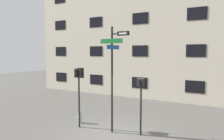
{
  "coord_description": "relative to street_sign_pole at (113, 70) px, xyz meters",
  "views": [
    {
      "loc": [
        4.47,
        -7.81,
        3.47
      ],
      "look_at": [
        -0.24,
        0.3,
        2.74
      ],
      "focal_mm": 35.0,
      "sensor_mm": 36.0,
      "label": 1
    }
  ],
  "objects": [
    {
      "name": "building_facade",
      "position": [
        0.17,
        7.55,
        3.3
      ],
      "size": [
        24.0,
        0.63,
        12.12
      ],
      "color": "beige",
      "rests_on": "ground_plane"
    },
    {
      "name": "ground_plane",
      "position": [
        0.17,
        -0.29,
        -2.76
      ],
      "size": [
        60.0,
        60.0,
        0.0
      ],
      "primitive_type": "plane",
      "color": "#595651"
    },
    {
      "name": "fire_hydrant",
      "position": [
        -2.06,
        0.29,
        -2.45
      ],
      "size": [
        0.34,
        0.18,
        0.65
      ],
      "color": "#A5A5A8",
      "rests_on": "ground_plane"
    },
    {
      "name": "pedestrian_signal_right",
      "position": [
        1.17,
        0.3,
        -0.87
      ],
      "size": [
        0.35,
        0.4,
        2.45
      ],
      "color": "black",
      "rests_on": "ground_plane"
    },
    {
      "name": "street_sign_pole",
      "position": [
        0.0,
        0.0,
        0.0
      ],
      "size": [
        1.36,
        1.04,
        4.59
      ],
      "color": "black",
      "rests_on": "ground_plane"
    },
    {
      "name": "pedestrian_signal_left",
      "position": [
        -1.71,
        -0.22,
        -0.58
      ],
      "size": [
        0.36,
        0.4,
        2.79
      ],
      "color": "black",
      "rests_on": "ground_plane"
    }
  ]
}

